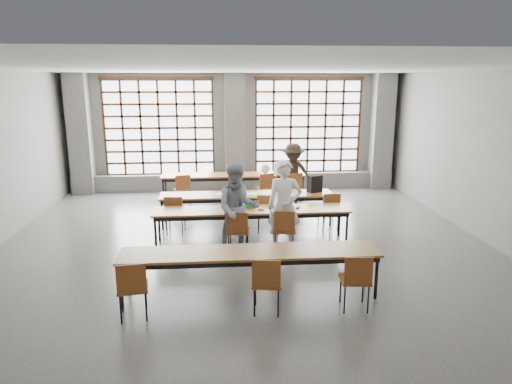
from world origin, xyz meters
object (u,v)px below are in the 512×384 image
at_px(chair_back_right, 294,185).
at_px(laptop_back, 280,171).
at_px(chair_back_left, 182,187).
at_px(chair_mid_centre, 266,209).
at_px(chair_back_mid, 265,185).
at_px(chair_mid_right, 330,207).
at_px(desk_row_b, 247,197).
at_px(red_pouch, 132,284).
at_px(plastic_bag, 265,168).
at_px(phone, 261,210).
at_px(chair_front_right, 284,227).
at_px(student_female, 238,209).
at_px(chair_near_left, 132,284).
at_px(student_back, 293,174).
at_px(laptop_front, 279,204).
at_px(backpack, 315,184).
at_px(chair_near_right, 356,276).
at_px(chair_near_mid, 267,280).
at_px(desk_row_c, 252,212).
at_px(chair_mid_left, 175,211).
at_px(desk_row_a, 234,177).
at_px(mouse, 298,207).
at_px(chair_front_left, 238,228).
at_px(green_box, 249,206).
at_px(student_male, 284,207).

distance_m(chair_back_right, laptop_back, 0.83).
height_order(chair_back_left, chair_mid_centre, same).
bearing_deg(chair_back_mid, chair_mid_right, -62.00).
distance_m(desk_row_b, red_pouch, 4.59).
relative_size(laptop_back, plastic_bag, 1.46).
bearing_deg(phone, laptop_back, 76.46).
relative_size(chair_front_right, student_female, 0.50).
distance_m(chair_near_left, student_back, 6.87).
xyz_separation_m(laptop_front, backpack, (1.01, 1.24, 0.14)).
bearing_deg(chair_near_right, plastic_bag, 95.56).
bearing_deg(chair_near_mid, chair_mid_centre, 84.03).
distance_m(chair_near_mid, plastic_bag, 6.64).
height_order(desk_row_c, chair_mid_left, chair_mid_left).
bearing_deg(laptop_back, chair_back_right, -69.64).
distance_m(chair_back_left, chair_near_mid, 6.14).
distance_m(desk_row_a, mouse, 3.79).
bearing_deg(red_pouch, chair_mid_right, 44.00).
distance_m(chair_back_left, chair_near_left, 5.93).
xyz_separation_m(chair_front_left, plastic_bag, (0.96, 4.25, 0.34)).
xyz_separation_m(desk_row_a, chair_back_right, (1.61, -0.63, -0.13)).
height_order(chair_back_mid, chair_near_mid, same).
xyz_separation_m(laptop_back, green_box, (-1.14, -3.60, -0.02)).
bearing_deg(desk_row_b, red_pouch, -114.16).
relative_size(desk_row_c, mouse, 40.82).
height_order(chair_back_right, chair_front_right, same).
bearing_deg(plastic_bag, mouse, -85.35).
height_order(chair_back_left, backpack, backpack).
bearing_deg(chair_front_left, student_back, 65.78).
height_order(phone, plastic_bag, plastic_bag).
distance_m(chair_mid_right, chair_near_right, 3.67).
bearing_deg(chair_mid_left, chair_back_mid, 46.05).
bearing_deg(green_box, chair_front_right, -48.05).
distance_m(desk_row_c, chair_mid_left, 1.76).
height_order(desk_row_c, student_back, student_back).
bearing_deg(chair_back_right, chair_near_right, -90.66).
xyz_separation_m(student_female, student_back, (1.65, 3.57, -0.06)).
bearing_deg(chair_back_right, laptop_front, -105.49).
distance_m(chair_back_right, red_pouch, 6.69).
xyz_separation_m(desk_row_a, chair_back_mid, (0.82, -0.63, -0.13)).
bearing_deg(phone, desk_row_a, 96.62).
relative_size(chair_back_right, student_female, 0.50).
height_order(chair_back_left, red_pouch, chair_back_left).
height_order(chair_back_right, plastic_bag, plastic_bag).
bearing_deg(student_male, chair_near_left, -128.85).
bearing_deg(chair_front_left, desk_row_c, 63.69).
bearing_deg(chair_back_left, phone, -59.34).
bearing_deg(chair_near_left, phone, 54.33).
bearing_deg(mouse, backpack, 65.11).
xyz_separation_m(chair_near_right, student_male, (-0.70, 2.48, 0.37)).
relative_size(chair_back_left, student_back, 0.53).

